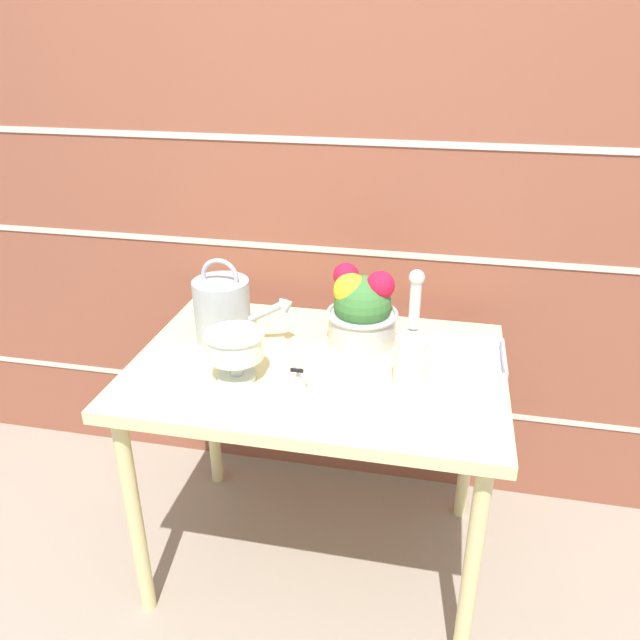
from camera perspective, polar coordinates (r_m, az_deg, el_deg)
ground_plane at (r=2.23m, az=-0.20°, el=-20.72°), size 12.00×12.00×0.00m
brick_wall at (r=2.10m, az=2.64°, el=11.33°), size 3.60×0.08×2.20m
patio_table at (r=1.82m, az=-0.23°, el=-6.18°), size 1.05×0.72×0.74m
watering_can at (r=1.88m, az=-8.81°, el=0.92°), size 0.31×0.17×0.26m
crystal_pedestal_bowl at (r=1.68m, az=-7.77°, el=-2.52°), size 0.16×0.16×0.14m
flower_planter at (r=1.85m, az=3.81°, el=1.01°), size 0.22×0.22×0.24m
glass_decanter at (r=1.64m, az=8.38°, el=-2.70°), size 0.09×0.09×0.33m
figurine_vase at (r=1.58m, az=-1.98°, el=-5.48°), size 0.06×0.06×0.15m
wire_tray at (r=1.81m, az=12.90°, el=-3.60°), size 0.23×0.22×0.04m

